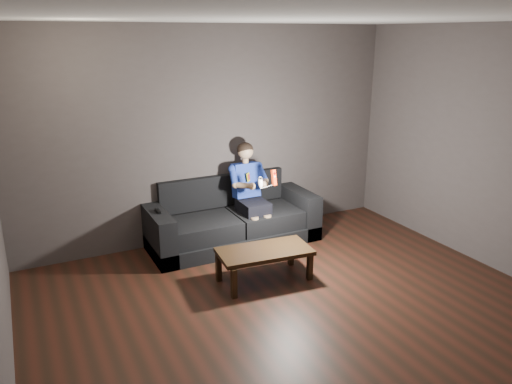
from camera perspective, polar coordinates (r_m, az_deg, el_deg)
floor at (r=4.77m, az=6.95°, el=-15.22°), size 5.00×5.00×0.00m
back_wall at (r=6.35m, az=-5.07°, el=6.46°), size 5.00×0.04×2.70m
ceiling at (r=4.01m, az=8.45°, el=19.22°), size 5.00×5.00×0.02m
sofa at (r=6.42m, az=-2.87°, el=-3.43°), size 2.14×0.93×0.83m
child at (r=6.32m, az=-0.73°, el=0.72°), size 0.49×0.61×1.21m
wii_remote_red at (r=5.90m, az=2.06°, el=1.67°), size 0.06×0.08×0.19m
nunchuk_white at (r=5.83m, az=0.51°, el=1.12°), size 0.07×0.10×0.15m
wii_remote_black at (r=5.94m, az=-11.17°, el=-2.16°), size 0.04×0.14×0.03m
coffee_table at (r=5.41m, az=0.97°, el=-7.06°), size 1.04×0.59×0.36m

